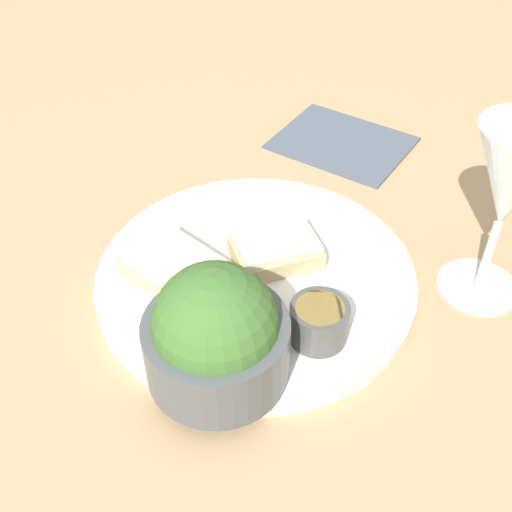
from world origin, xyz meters
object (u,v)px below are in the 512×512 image
object	(u,v)px
wine_glass	(511,185)
salad_bowl	(216,335)
cheese_toast_near	(174,268)
sauce_ramekin	(319,320)
napkin	(342,142)
cheese_toast_far	(276,250)

from	to	relation	value
wine_glass	salad_bowl	bearing A→B (deg)	43.58
salad_bowl	cheese_toast_near	world-z (taller)	salad_bowl
sauce_ramekin	cheese_toast_near	xyz separation A→B (m)	(0.14, -0.02, -0.01)
sauce_ramekin	napkin	bearing A→B (deg)	-80.14
wine_glass	napkin	bearing A→B (deg)	-48.03
sauce_ramekin	napkin	size ratio (longest dim) A/B	0.28
cheese_toast_far	wine_glass	world-z (taller)	wine_glass
cheese_toast_near	napkin	xyz separation A→B (m)	(-0.09, -0.30, -0.02)
wine_glass	cheese_toast_near	bearing A→B (deg)	19.66
wine_glass	napkin	world-z (taller)	wine_glass
cheese_toast_near	wine_glass	world-z (taller)	wine_glass
cheese_toast_near	sauce_ramekin	bearing A→B (deg)	170.18
cheese_toast_far	napkin	bearing A→B (deg)	-91.75
napkin	salad_bowl	bearing A→B (deg)	88.46
cheese_toast_far	wine_glass	bearing A→B (deg)	-167.61
sauce_ramekin	napkin	distance (m)	0.33
wine_glass	napkin	xyz separation A→B (m)	(0.18, -0.20, -0.12)
cheese_toast_far	wine_glass	size ratio (longest dim) A/B	0.56
salad_bowl	cheese_toast_near	size ratio (longest dim) A/B	1.07
sauce_ramekin	cheese_toast_far	world-z (taller)	sauce_ramekin
cheese_toast_far	wine_glass	distance (m)	0.21
cheese_toast_near	cheese_toast_far	bearing A→B (deg)	-145.82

